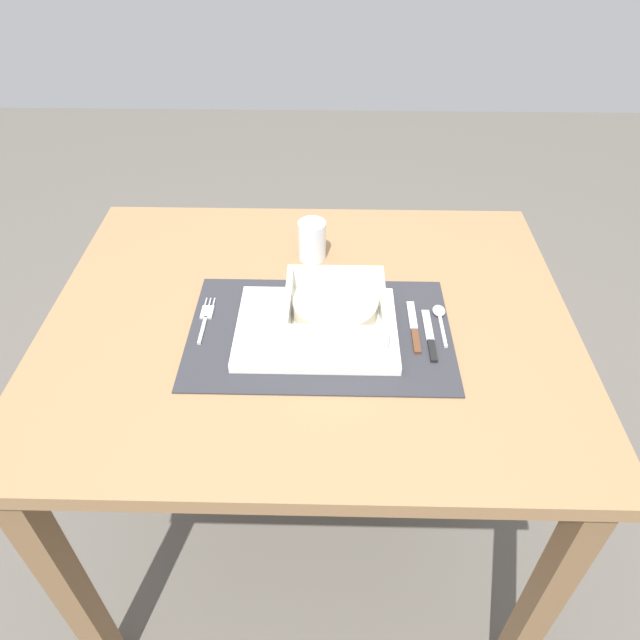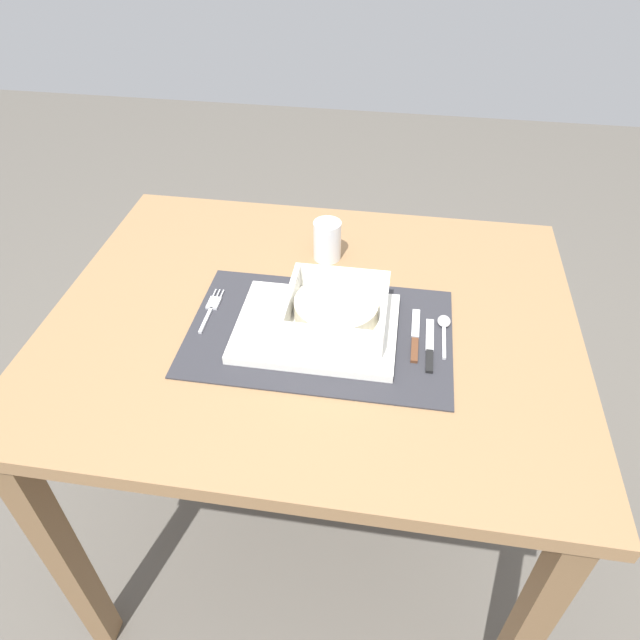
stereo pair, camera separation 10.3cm
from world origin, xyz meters
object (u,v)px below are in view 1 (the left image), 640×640
(bread_knife, at_px, (414,330))
(fork, at_px, (206,316))
(drinking_glass, at_px, (314,242))
(dining_table, at_px, (310,356))
(porridge_bowl, at_px, (335,309))
(spoon, at_px, (440,315))
(butter_knife, at_px, (430,338))

(bread_knife, bearing_deg, fork, -179.80)
(bread_knife, distance_m, drinking_glass, 0.30)
(dining_table, bearing_deg, drinking_glass, 88.85)
(porridge_bowl, bearing_deg, drinking_glass, 101.35)
(porridge_bowl, height_order, bread_knife, porridge_bowl)
(dining_table, distance_m, drinking_glass, 0.24)
(porridge_bowl, xyz_separation_m, drinking_glass, (-0.04, 0.22, -0.00))
(dining_table, height_order, bread_knife, bread_knife)
(dining_table, height_order, porridge_bowl, porridge_bowl)
(spoon, relative_size, drinking_glass, 1.32)
(spoon, bearing_deg, fork, -179.09)
(butter_knife, relative_size, bread_knife, 1.00)
(fork, bearing_deg, bread_knife, -2.47)
(fork, height_order, butter_knife, butter_knife)
(butter_knife, xyz_separation_m, drinking_glass, (-0.21, 0.26, 0.03))
(drinking_glass, bearing_deg, porridge_bowl, -78.65)
(dining_table, xyz_separation_m, fork, (-0.19, -0.01, 0.11))
(fork, relative_size, butter_knife, 0.94)
(porridge_bowl, relative_size, butter_knife, 1.31)
(butter_knife, xyz_separation_m, bread_knife, (-0.03, 0.02, 0.00))
(spoon, distance_m, bread_knife, 0.07)
(drinking_glass, bearing_deg, fork, -133.66)
(fork, relative_size, bread_knife, 0.94)
(porridge_bowl, xyz_separation_m, bread_knife, (0.14, -0.01, -0.04))
(drinking_glass, bearing_deg, dining_table, -91.15)
(dining_table, distance_m, porridge_bowl, 0.16)
(fork, bearing_deg, butter_knife, -4.98)
(porridge_bowl, relative_size, drinking_glass, 2.09)
(fork, distance_m, drinking_glass, 0.28)
(dining_table, bearing_deg, spoon, -0.24)
(dining_table, xyz_separation_m, bread_knife, (0.19, -0.04, 0.11))
(spoon, xyz_separation_m, bread_knife, (-0.05, -0.04, -0.00))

